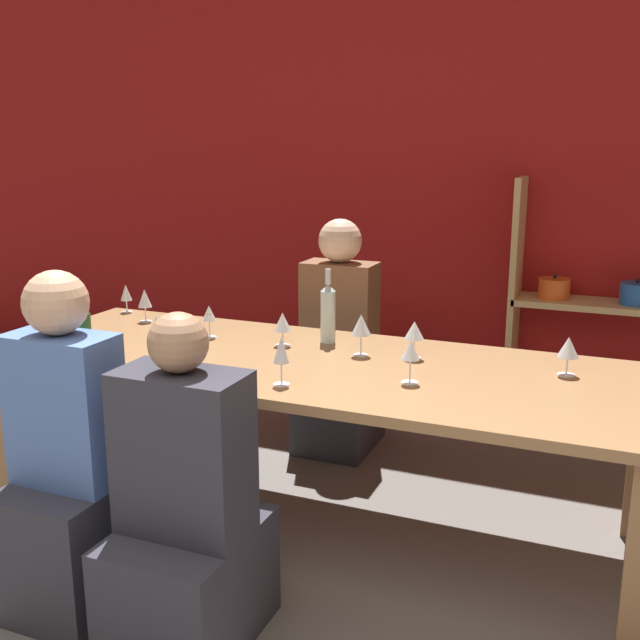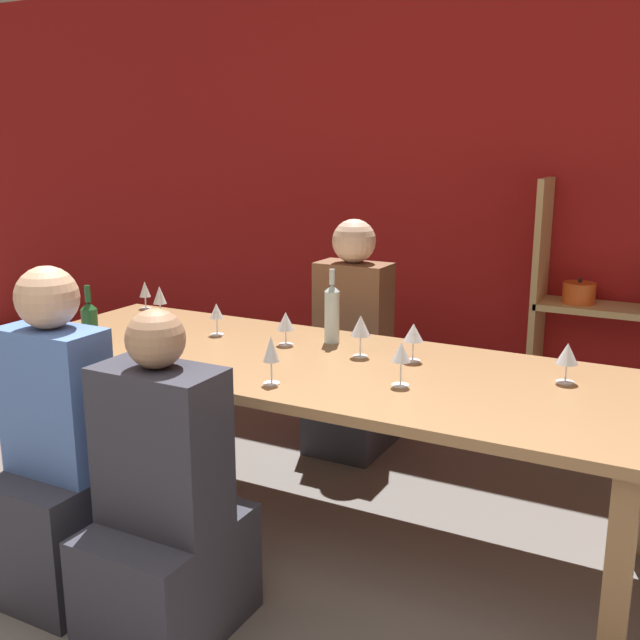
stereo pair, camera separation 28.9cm
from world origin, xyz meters
TOP-DOWN VIEW (x-y plane):
  - wall_back_red at (0.00, 3.83)m, footprint 8.80×0.06m
  - dining_table at (-0.12, 1.98)m, footprint 2.76×1.02m
  - wine_bottle_green at (-0.16, 2.27)m, footprint 0.07×0.07m
  - wine_bottle_dark at (-1.03, 1.67)m, footprint 0.07×0.07m
  - wine_glass_empty_a at (-0.82, 1.90)m, footprint 0.08×0.08m
  - wine_glass_red_a at (0.27, 2.17)m, footprint 0.08×0.08m
  - wine_glass_red_b at (0.05, 2.13)m, footprint 0.08×0.08m
  - wine_glass_red_c at (-1.37, 2.42)m, footprint 0.06×0.06m
  - wine_glass_red_d at (0.88, 2.18)m, footprint 0.08×0.08m
  - wine_glass_red_e at (-0.70, 2.14)m, footprint 0.06×0.06m
  - wine_glass_red_f at (-0.32, 2.14)m, footprint 0.08×0.08m
  - wine_glass_white_b at (-0.09, 1.64)m, footprint 0.06×0.06m
  - wine_glass_empty_b at (0.34, 1.85)m, footprint 0.07×0.07m
  - wine_glass_red_g at (-1.16, 2.28)m, footprint 0.07×0.07m
  - person_near_a at (-0.19, 1.11)m, footprint 0.42×0.53m
  - person_far_a at (-0.32, 2.83)m, footprint 0.38×0.48m
  - person_near_b at (-0.67, 1.13)m, footprint 0.37×0.46m

SIDE VIEW (x-z plane):
  - person_near_a at x=-0.19m, z-range -0.16..0.97m
  - person_near_b at x=-0.67m, z-range -0.15..1.07m
  - person_far_a at x=-0.32m, z-range -0.16..1.09m
  - dining_table at x=-0.12m, z-range 0.30..1.05m
  - wine_glass_red_c at x=-1.37m, z-range 0.77..0.92m
  - wine_glass_red_f at x=-0.32m, z-range 0.77..0.93m
  - wine_glass_empty_a at x=-0.82m, z-range 0.78..0.93m
  - wine_glass_red_e at x=-0.70m, z-range 0.78..0.93m
  - wine_glass_red_d at x=0.88m, z-range 0.78..0.93m
  - wine_bottle_dark at x=-1.03m, z-range 0.72..1.00m
  - wine_glass_red_g at x=-1.16m, z-range 0.78..0.95m
  - wine_glass_red_a at x=0.27m, z-range 0.78..0.94m
  - wine_glass_empty_b at x=0.34m, z-range 0.79..0.95m
  - wine_glass_white_b at x=-0.09m, z-range 0.78..0.97m
  - wine_glass_red_b at x=0.05m, z-range 0.79..0.97m
  - wine_bottle_green at x=-0.16m, z-range 0.72..1.05m
  - wall_back_red at x=0.00m, z-range 0.00..2.70m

